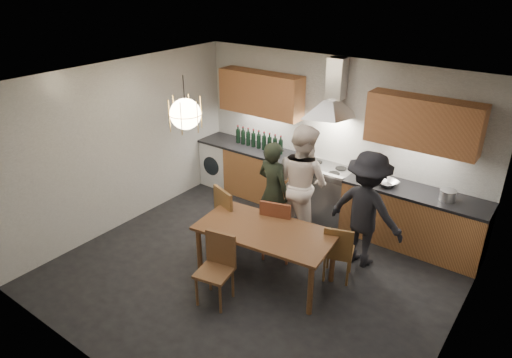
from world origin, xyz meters
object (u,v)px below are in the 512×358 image
Objects in this scene: person_left at (273,191)px; person_right at (366,210)px; chair_back_left at (230,214)px; person_mid at (302,183)px; mixing_bowl at (387,183)px; stock_pot at (448,196)px; chair_front at (217,263)px; wine_bottles at (259,139)px; dining_table at (265,235)px.

person_left is 0.93× the size of person_right.
person_mid is (0.64, 0.92, 0.33)m from chair_back_left.
mixing_bowl is (1.68, 1.59, 0.37)m from chair_back_left.
stock_pot is at bearing -147.90° from person_left.
mixing_bowl is (1.10, 2.55, 0.43)m from chair_front.
stock_pot is 0.21× the size of wine_bottles.
person_left is 0.45m from person_mid.
chair_front is 0.58× the size of person_left.
person_right is at bearing -88.47° from mixing_bowl.
stock_pot is at bearing -130.37° from person_right.
person_right is at bearing -171.06° from person_mid.
person_mid is at bearing 91.87° from dining_table.
wine_bottles is (-1.03, 1.05, 0.29)m from person_left.
person_left is at bearing -145.52° from mixing_bowl.
person_mid reaches higher than dining_table.
person_left is at bearing 88.00° from chair_front.
person_right is at bearing 44.74° from dining_table.
wine_bottles is (-2.41, 0.11, 0.12)m from mixing_bowl.
wine_bottles reaches higher than chair_back_left.
stock_pot is (1.89, 0.69, 0.07)m from person_mid.
chair_front is at bearing -113.36° from mixing_bowl.
person_right is at bearing -19.60° from wine_bottles.
person_left is 1.55× the size of wine_bottles.
wine_bottles reaches higher than dining_table.
chair_back_left is (-0.82, 0.28, -0.09)m from dining_table.
person_mid reaches higher than stock_pot.
chair_back_left reaches higher than chair_front.
person_left is 1.50m from wine_bottles.
dining_table is 0.74m from chair_front.
person_right is (0.89, 1.11, 0.17)m from dining_table.
dining_table is 2.07m from mixing_bowl.
stock_pot is (1.71, 1.89, 0.31)m from dining_table.
person_left is (0.31, 0.64, 0.21)m from chair_back_left.
person_right is at bearing -134.88° from chair_back_left.
stock_pot reaches higher than chair_front.
wine_bottles is (-1.36, 0.77, 0.16)m from person_mid.
person_mid is at bearing -147.47° from mixing_bowl.
person_left reaches higher than stock_pot.
chair_back_left is at bearing 69.01° from person_mid.
dining_table is at bearing -114.88° from mixing_bowl.
chair_front is 4.25× the size of stock_pot.
person_mid is 1.57m from wine_bottles.
chair_back_left is 1.17m from person_mid.
person_mid is at bearing -105.64° from chair_back_left.
chair_back_left is at bearing 109.60° from chair_front.
stock_pot is (2.53, 1.62, 0.40)m from chair_back_left.
chair_back_left is 3.19× the size of mixing_bowl.
stock_pot reaches higher than mixing_bowl.
person_mid reaches higher than person_left.
chair_front is (0.58, -0.96, -0.06)m from chair_back_left.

